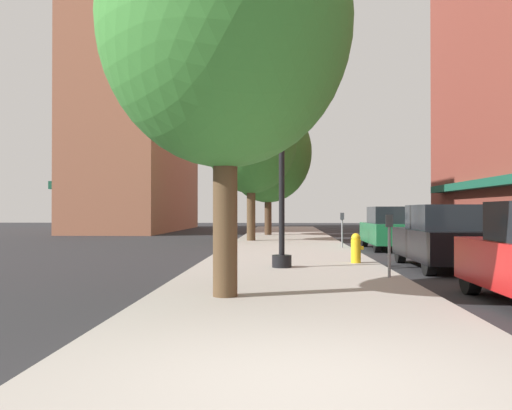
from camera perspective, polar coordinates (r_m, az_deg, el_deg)
ground_plane at (r=23.09m, az=13.22°, el=-4.31°), size 90.00×90.00×0.00m
sidewalk_slab at (r=23.70m, az=3.20°, el=-4.08°), size 4.80×50.00×0.12m
building_far_background at (r=43.71m, az=-11.76°, el=9.38°), size 6.80×18.00×18.14m
lamppost at (r=13.80m, az=2.64°, el=6.46°), size 0.48×0.48×5.90m
fire_hydrant at (r=15.11m, az=10.17°, el=-4.33°), size 0.33×0.26×0.79m
parking_meter_near at (r=21.19m, az=8.79°, el=-2.08°), size 0.14×0.09×1.31m
parking_meter_far at (r=11.95m, az=13.45°, el=-3.26°), size 0.14×0.09×1.31m
tree_near at (r=32.13m, az=1.24°, el=5.38°), size 5.01×5.01×7.61m
tree_mid at (r=26.12m, az=-0.51°, el=6.54°), size 4.25×4.25×7.08m
tree_far at (r=9.59m, az=-3.15°, el=18.10°), size 4.15×4.15×6.87m
car_black at (r=15.26m, az=18.63°, el=-3.19°), size 1.80×4.30×1.66m
car_green at (r=22.23m, az=13.60°, el=-2.37°), size 1.80×4.30×1.66m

